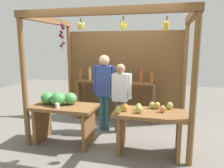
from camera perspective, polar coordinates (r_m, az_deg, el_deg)
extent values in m
plane|color=slate|center=(4.84, 0.58, -12.60)|extent=(12.00, 12.00, 0.00)
cylinder|color=brown|center=(4.27, -22.15, 0.71)|extent=(0.10, 0.10, 2.46)
cylinder|color=brown|center=(3.46, 20.75, -1.31)|extent=(0.10, 0.10, 2.46)
cylinder|color=brown|center=(5.90, -11.05, 3.78)|extent=(0.10, 0.10, 2.46)
cylinder|color=brown|center=(5.34, 18.62, 2.75)|extent=(0.10, 0.10, 2.46)
cube|color=brown|center=(3.57, -3.25, 18.61)|extent=(3.02, 0.12, 0.12)
cube|color=brown|center=(5.04, -16.39, 15.81)|extent=(0.12, 2.02, 0.12)
cube|color=brown|center=(4.38, 20.42, 16.48)|extent=(0.12, 2.02, 0.12)
cube|color=brown|center=(5.47, 3.07, 2.14)|extent=(2.92, 0.04, 2.22)
cylinder|color=brown|center=(3.78, -8.22, 16.38)|extent=(0.02, 0.02, 0.06)
ellipsoid|color=#D1CC4C|center=(3.76, -7.49, 14.74)|extent=(0.04, 0.06, 0.11)
ellipsoid|color=#D1CC4C|center=(3.79, -7.55, 15.12)|extent=(0.06, 0.07, 0.12)
ellipsoid|color=#D1CC4C|center=(3.81, -7.96, 14.67)|extent=(0.06, 0.04, 0.11)
ellipsoid|color=#D1CC4C|center=(3.80, -8.41, 14.56)|extent=(0.06, 0.07, 0.12)
ellipsoid|color=#D1CC4C|center=(3.79, -8.82, 14.91)|extent=(0.04, 0.06, 0.11)
ellipsoid|color=#D1CC4C|center=(3.76, -8.72, 15.12)|extent=(0.06, 0.06, 0.11)
ellipsoid|color=#D1CC4C|center=(3.76, -8.33, 14.97)|extent=(0.06, 0.04, 0.11)
ellipsoid|color=#D1CC4C|center=(3.74, -7.97, 14.79)|extent=(0.06, 0.06, 0.11)
cylinder|color=brown|center=(3.58, 14.28, 16.52)|extent=(0.02, 0.02, 0.06)
ellipsoid|color=gold|center=(3.57, 14.60, 14.46)|extent=(0.04, 0.06, 0.14)
ellipsoid|color=gold|center=(3.60, 14.73, 14.59)|extent=(0.06, 0.06, 0.14)
ellipsoid|color=gold|center=(3.60, 14.26, 14.47)|extent=(0.08, 0.04, 0.14)
ellipsoid|color=gold|center=(3.60, 13.98, 14.79)|extent=(0.07, 0.05, 0.14)
ellipsoid|color=gold|center=(3.58, 13.64, 14.81)|extent=(0.04, 0.06, 0.14)
ellipsoid|color=gold|center=(3.55, 13.64, 14.45)|extent=(0.05, 0.06, 0.14)
ellipsoid|color=gold|center=(3.54, 13.80, 14.93)|extent=(0.07, 0.06, 0.14)
ellipsoid|color=gold|center=(3.53, 14.36, 14.66)|extent=(0.06, 0.04, 0.14)
ellipsoid|color=gold|center=(3.55, 14.51, 14.40)|extent=(0.06, 0.06, 0.14)
cylinder|color=brown|center=(3.52, 3.02, 16.92)|extent=(0.02, 0.02, 0.06)
ellipsoid|color=yellow|center=(3.51, 3.64, 15.05)|extent=(0.04, 0.06, 0.13)
ellipsoid|color=yellow|center=(3.55, 3.41, 15.11)|extent=(0.06, 0.04, 0.14)
ellipsoid|color=yellow|center=(3.53, 2.65, 14.94)|extent=(0.06, 0.07, 0.14)
ellipsoid|color=yellow|center=(3.50, 2.45, 15.37)|extent=(0.05, 0.07, 0.14)
ellipsoid|color=yellow|center=(3.47, 3.14, 14.88)|extent=(0.06, 0.05, 0.14)
cylinder|color=#4C422D|center=(4.18, -13.06, 12.28)|extent=(0.01, 0.01, 0.55)
sphere|color=#511938|center=(4.18, -12.95, 14.96)|extent=(0.07, 0.07, 0.07)
sphere|color=#47142D|center=(4.20, -12.68, 14.19)|extent=(0.06, 0.06, 0.06)
sphere|color=#511938|center=(4.15, -13.17, 13.24)|extent=(0.07, 0.07, 0.07)
sphere|color=#47142D|center=(4.18, -13.44, 12.34)|extent=(0.06, 0.06, 0.06)
sphere|color=#511938|center=(4.17, -12.96, 12.07)|extent=(0.07, 0.07, 0.07)
sphere|color=#601E42|center=(4.17, -12.56, 10.50)|extent=(0.06, 0.06, 0.06)
sphere|color=#601E42|center=(4.19, -13.23, 9.79)|extent=(0.06, 0.06, 0.06)
cube|color=brown|center=(4.23, -12.50, -5.92)|extent=(1.23, 0.64, 0.06)
cube|color=brown|center=(4.58, -17.88, -9.85)|extent=(0.06, 0.58, 0.69)
cube|color=brown|center=(4.16, -6.12, -11.48)|extent=(0.06, 0.58, 0.69)
ellipsoid|color=#38843D|center=(4.38, -16.54, -3.60)|extent=(0.37, 0.37, 0.23)
ellipsoid|color=#38843D|center=(4.22, -14.05, -3.83)|extent=(0.37, 0.37, 0.25)
ellipsoid|color=#429347|center=(4.25, -10.83, -3.78)|extent=(0.26, 0.26, 0.23)
cylinder|color=white|center=(4.08, -14.19, -5.53)|extent=(0.07, 0.07, 0.09)
cube|color=brown|center=(3.80, 9.88, -7.70)|extent=(1.23, 0.64, 0.06)
cube|color=brown|center=(4.00, 2.51, -12.37)|extent=(0.06, 0.58, 0.69)
cube|color=brown|center=(3.93, 17.05, -13.25)|extent=(0.06, 0.58, 0.69)
ellipsoid|color=#A8B24C|center=(3.98, 10.47, -5.47)|extent=(0.14, 0.14, 0.13)
ellipsoid|color=#A8B24C|center=(3.85, 7.05, -5.96)|extent=(0.11, 0.11, 0.13)
ellipsoid|color=#E07F47|center=(3.80, 13.19, -6.39)|extent=(0.11, 0.11, 0.12)
ellipsoid|color=gold|center=(3.76, 3.40, -6.13)|extent=(0.12, 0.12, 0.14)
ellipsoid|color=#B79E47|center=(3.98, 11.81, -5.54)|extent=(0.14, 0.14, 0.13)
ellipsoid|color=#A8B24C|center=(3.63, 1.64, -6.89)|extent=(0.10, 0.10, 0.13)
ellipsoid|color=#A8B24C|center=(3.69, 7.15, -6.60)|extent=(0.15, 0.15, 0.13)
ellipsoid|color=#A8B24C|center=(4.00, 14.98, -5.52)|extent=(0.15, 0.15, 0.13)
cube|color=brown|center=(5.67, -8.62, -3.93)|extent=(0.05, 0.20, 1.00)
cube|color=brown|center=(5.24, 10.96, -5.20)|extent=(0.05, 0.20, 1.00)
cube|color=brown|center=(5.27, 0.79, 0.43)|extent=(1.90, 0.22, 0.04)
cylinder|color=#994C1E|center=(5.53, -8.23, 2.33)|extent=(0.07, 0.07, 0.25)
cylinder|color=#994C1E|center=(5.51, -8.27, 3.95)|extent=(0.03, 0.03, 0.06)
cylinder|color=#D8B266|center=(5.43, -5.79, 2.46)|extent=(0.08, 0.08, 0.29)
cylinder|color=#D8B266|center=(5.41, -5.82, 4.32)|extent=(0.03, 0.03, 0.06)
cylinder|color=silver|center=(5.35, -3.15, 2.05)|extent=(0.07, 0.07, 0.23)
cylinder|color=silver|center=(5.33, -3.16, 3.60)|extent=(0.03, 0.03, 0.06)
cylinder|color=#D8B266|center=(5.28, -0.49, 2.22)|extent=(0.07, 0.07, 0.28)
cylinder|color=#D8B266|center=(5.26, -0.49, 4.07)|extent=(0.03, 0.03, 0.06)
cylinder|color=#994C1E|center=(5.22, 2.15, 1.96)|extent=(0.07, 0.07, 0.25)
cylinder|color=#994C1E|center=(5.20, 2.16, 3.67)|extent=(0.03, 0.03, 0.06)
cylinder|color=#338C4C|center=(5.18, 4.97, 1.75)|extent=(0.06, 0.06, 0.24)
cylinder|color=#338C4C|center=(5.16, 4.99, 3.37)|extent=(0.03, 0.03, 0.06)
cylinder|color=#994C1E|center=(5.14, 7.74, 1.74)|extent=(0.08, 0.08, 0.26)
cylinder|color=#994C1E|center=(5.12, 7.78, 3.49)|extent=(0.03, 0.03, 0.06)
cylinder|color=#994C1E|center=(5.12, 10.48, 1.59)|extent=(0.08, 0.08, 0.25)
cylinder|color=#994C1E|center=(5.10, 10.54, 3.30)|extent=(0.03, 0.03, 0.06)
cylinder|color=#2C5966|center=(4.85, -2.68, -7.62)|extent=(0.11, 0.11, 0.78)
cylinder|color=#2C5966|center=(4.82, -1.31, -7.74)|extent=(0.11, 0.11, 0.78)
cube|color=#2D428C|center=(4.66, -2.05, 0.79)|extent=(0.32, 0.19, 0.66)
cylinder|color=#2D428C|center=(4.72, -4.39, 1.28)|extent=(0.08, 0.08, 0.60)
cylinder|color=#2D428C|center=(4.61, 0.33, 1.09)|extent=(0.08, 0.08, 0.60)
sphere|color=tan|center=(4.61, -2.09, 6.24)|extent=(0.23, 0.23, 0.23)
cylinder|color=#4B4F54|center=(4.78, 1.45, -8.45)|extent=(0.11, 0.11, 0.70)
cylinder|color=#4B4F54|center=(4.75, 2.88, -8.56)|extent=(0.11, 0.11, 0.70)
cube|color=white|center=(4.59, 2.22, -0.86)|extent=(0.32, 0.19, 0.59)
cylinder|color=white|center=(4.64, -0.20, -0.38)|extent=(0.08, 0.08, 0.53)
cylinder|color=white|center=(4.55, 4.68, -0.61)|extent=(0.08, 0.08, 0.53)
sphere|color=#997051|center=(4.53, 2.25, 4.07)|extent=(0.20, 0.20, 0.20)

